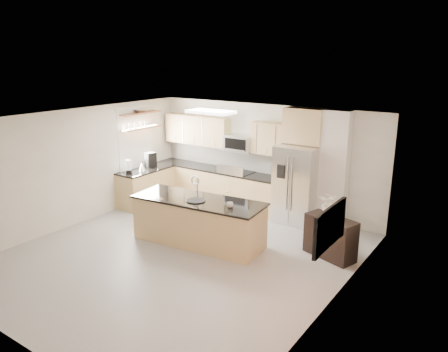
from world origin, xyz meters
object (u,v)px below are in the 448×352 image
Objects in this scene: microwave at (240,143)px; refrigerator at (297,185)px; flower_vase at (331,198)px; credenza at (330,237)px; cup at (230,205)px; island at (199,221)px; kettle at (142,166)px; coffee_maker at (150,160)px; blender at (129,168)px; platter at (196,201)px; television at (323,225)px; range at (236,189)px; bowl at (140,110)px.

refrigerator is (1.66, -0.17, -0.74)m from microwave.
microwave is 1.82m from refrigerator.
flower_vase is at bearing -43.85° from refrigerator.
microwave is at bearing 172.02° from credenza.
refrigerator reaches higher than credenza.
flower_vase is at bearing 31.91° from cup.
island reaches higher than kettle.
cup is at bearing -22.42° from coffee_maker.
blender is at bearing -97.13° from kettle.
credenza is 2.83× the size of blender.
television is at bearing -14.83° from platter.
range reaches higher than platter.
coffee_maker is at bearing 39.14° from bowl.
microwave reaches higher than refrigerator.
microwave reaches higher than platter.
credenza is 5.05m from kettle.
kettle is at bearing -148.94° from range.
refrigerator is at bearing 13.29° from bowl.
range is at bearing 156.68° from flower_vase.
kettle is 0.34× the size of flower_vase.
kettle is at bearing -162.34° from refrigerator.
bowl is (-0.18, 0.65, 1.32)m from blender.
microwave reaches higher than range.
range is 1.06× the size of television.
refrigerator is at bearing 22.84° from blender.
refrigerator is at bearing -1.60° from range.
refrigerator reaches higher than platter.
range is 2.70m from blender.
microwave is 0.27× the size of island.
microwave is at bearing 97.01° from island.
flower_vase is at bearing -3.21° from bowl.
kettle is 0.39m from coffee_maker.
platter is 2.83m from kettle.
bowl is at bearing 132.05° from kettle.
island is at bearing -117.02° from refrigerator.
kettle is at bearing -146.44° from microwave.
flower_vase is at bearing 4.12° from blender.
television reaches higher than platter.
coffee_maker reaches higher than range.
flower_vase is (5.00, 0.36, 0.08)m from blender.
kettle reaches higher than platter.
island is at bearing -76.97° from microwave.
microwave is at bearing 103.11° from platter.
refrigerator reaches higher than blender.
coffee_maker is 5.04m from flower_vase.
television is at bearing -58.96° from refrigerator.
refrigerator is 4.47× the size of bowl.
microwave reaches higher than island.
blender is (-3.73, -1.57, 0.18)m from refrigerator.
blender is at bearing 164.72° from platter.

